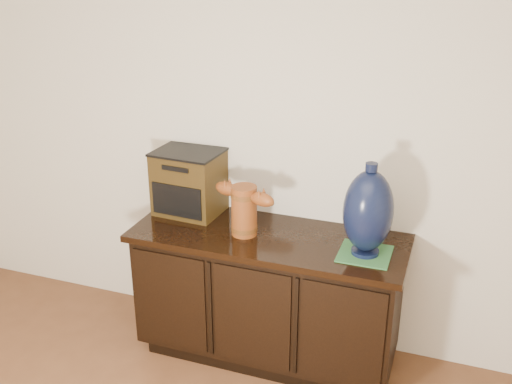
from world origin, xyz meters
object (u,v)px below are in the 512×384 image
at_px(lamp_base, 368,212).
at_px(tv_radio, 189,182).
at_px(terracotta_vessel, 244,208).
at_px(spray_can, 247,211).
at_px(sideboard, 268,295).

bearing_deg(lamp_base, tv_radio, 170.22).
relative_size(terracotta_vessel, tv_radio, 1.00).
bearing_deg(terracotta_vessel, tv_radio, 175.19).
bearing_deg(spray_can, tv_radio, 171.62).
relative_size(tv_radio, lamp_base, 0.81).
bearing_deg(spray_can, sideboard, -28.45).
bearing_deg(terracotta_vessel, lamp_base, 16.84).
bearing_deg(lamp_base, spray_can, 169.45).
relative_size(sideboard, tv_radio, 3.84).
height_order(sideboard, terracotta_vessel, terracotta_vessel).
relative_size(sideboard, terracotta_vessel, 3.85).
bearing_deg(tv_radio, terracotta_vessel, -19.21).
relative_size(tv_radio, spray_can, 2.27).
height_order(tv_radio, lamp_base, lamp_base).
relative_size(sideboard, spray_can, 8.73).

